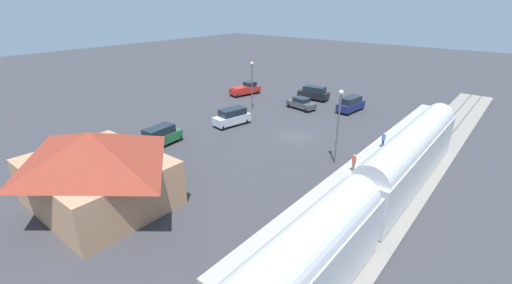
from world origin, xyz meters
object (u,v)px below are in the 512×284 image
(pedestrian_waiting_far, at_px, (354,162))
(suv_black, at_px, (314,93))
(sedan_charcoal, at_px, (301,103))
(pickup_red, at_px, (246,89))
(suv_navy, at_px, (351,104))
(light_pole_near_platform, at_px, (339,118))
(suv_green, at_px, (160,136))
(pedestrian_on_platform, at_px, (383,139))
(station_building, at_px, (96,167))
(suv_silver, at_px, (232,117))
(light_pole_lot_center, at_px, (252,80))

(pedestrian_waiting_far, distance_m, suv_black, 26.03)
(sedan_charcoal, relative_size, suv_black, 0.94)
(pickup_red, bearing_deg, suv_navy, -172.74)
(suv_black, height_order, light_pole_near_platform, light_pole_near_platform)
(light_pole_near_platform, bearing_deg, suv_green, 25.54)
(pedestrian_on_platform, xyz_separation_m, suv_black, (16.25, -13.18, -0.13))
(station_building, relative_size, suv_navy, 2.30)
(suv_silver, height_order, pickup_red, suv_silver)
(pedestrian_waiting_far, height_order, sedan_charcoal, pedestrian_waiting_far)
(pedestrian_waiting_far, relative_size, suv_silver, 0.33)
(sedan_charcoal, bearing_deg, light_pole_near_platform, 132.61)
(station_building, distance_m, pedestrian_waiting_far, 22.12)
(sedan_charcoal, distance_m, suv_green, 22.33)
(pedestrian_waiting_far, xyz_separation_m, suv_black, (16.14, -20.43, -0.13))
(pedestrian_on_platform, height_order, sedan_charcoal, pedestrian_on_platform)
(suv_silver, height_order, light_pole_lot_center, light_pole_lot_center)
(pedestrian_on_platform, xyz_separation_m, sedan_charcoal, (15.06, -7.45, -0.40))
(suv_navy, bearing_deg, pedestrian_on_platform, 128.85)
(station_building, xyz_separation_m, sedan_charcoal, (1.31, -32.01, -2.25))
(pedestrian_on_platform, bearing_deg, sedan_charcoal, -26.32)
(pedestrian_waiting_far, height_order, light_pole_near_platform, light_pole_near_platform)
(pickup_red, relative_size, light_pole_lot_center, 0.81)
(station_building, xyz_separation_m, light_pole_lot_center, (6.80, -27.14, 1.36))
(suv_black, bearing_deg, sedan_charcoal, 101.78)
(station_building, bearing_deg, light_pole_near_platform, -121.31)
(sedan_charcoal, bearing_deg, suv_silver, 75.28)
(station_building, distance_m, pedestrian_on_platform, 28.21)
(station_building, height_order, pedestrian_on_platform, station_building)
(pickup_red, bearing_deg, sedan_charcoal, 174.61)
(light_pole_lot_center, bearing_deg, pickup_red, -43.11)
(pickup_red, distance_m, light_pole_near_platform, 28.74)
(sedan_charcoal, bearing_deg, suv_navy, -151.34)
(pedestrian_waiting_far, distance_m, suv_green, 20.91)
(pedestrian_waiting_far, xyz_separation_m, suv_silver, (18.04, -2.90, -0.13))
(sedan_charcoal, relative_size, suv_silver, 0.92)
(pedestrian_waiting_far, bearing_deg, pedestrian_on_platform, -90.88)
(pedestrian_on_platform, xyz_separation_m, light_pole_near_platform, (2.54, 6.16, 3.44))
(light_pole_near_platform, bearing_deg, light_pole_lot_center, -25.88)
(suv_black, bearing_deg, pedestrian_waiting_far, 128.32)
(suv_silver, xyz_separation_m, pickup_red, (8.79, -12.92, -0.12))
(station_building, relative_size, sedan_charcoal, 2.46)
(light_pole_lot_center, bearing_deg, pedestrian_on_platform, 172.85)
(suv_green, bearing_deg, pedestrian_waiting_far, -160.04)
(suv_black, xyz_separation_m, light_pole_near_platform, (-13.71, 19.33, 3.57))
(pickup_red, height_order, light_pole_lot_center, light_pole_lot_center)
(sedan_charcoal, xyz_separation_m, suv_silver, (3.10, 11.79, 0.27))
(pedestrian_waiting_far, relative_size, pickup_red, 0.30)
(pedestrian_waiting_far, xyz_separation_m, light_pole_near_platform, (2.43, -1.09, 3.44))
(station_building, distance_m, pickup_red, 35.73)
(suv_silver, height_order, suv_green, same)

